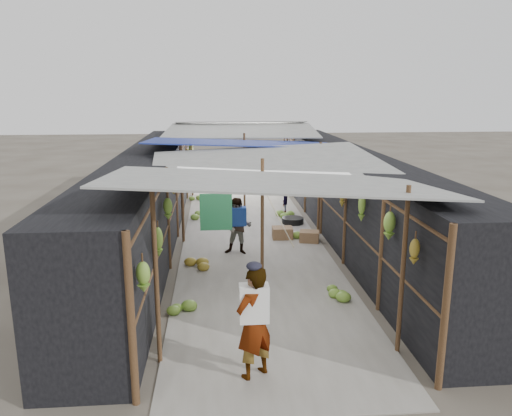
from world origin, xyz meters
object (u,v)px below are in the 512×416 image
object	(u,v)px
crate_near	(282,233)
black_basin	(293,221)
vendor_elderly	(254,323)
vendor_seated	(284,200)
shopper_blue	(238,226)

from	to	relation	value
crate_near	black_basin	distance (m)	1.60
vendor_elderly	vendor_seated	size ratio (longest dim) A/B	1.83
crate_near	vendor_seated	xyz separation A→B (m)	(0.45, 2.88, 0.28)
crate_near	vendor_seated	world-z (taller)	vendor_seated
vendor_elderly	black_basin	bearing A→B (deg)	-138.61
crate_near	black_basin	xyz separation A→B (m)	(0.52, 1.51, -0.06)
shopper_blue	vendor_seated	bearing A→B (deg)	80.62
vendor_elderly	vendor_seated	world-z (taller)	vendor_elderly
vendor_seated	black_basin	bearing A→B (deg)	11.07
black_basin	vendor_elderly	world-z (taller)	vendor_elderly
shopper_blue	crate_near	bearing A→B (deg)	56.52
crate_near	shopper_blue	distance (m)	1.79
black_basin	vendor_elderly	bearing A→B (deg)	-102.61
vendor_elderly	vendor_seated	distance (m)	9.60
vendor_seated	vendor_elderly	bearing A→B (deg)	-2.29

